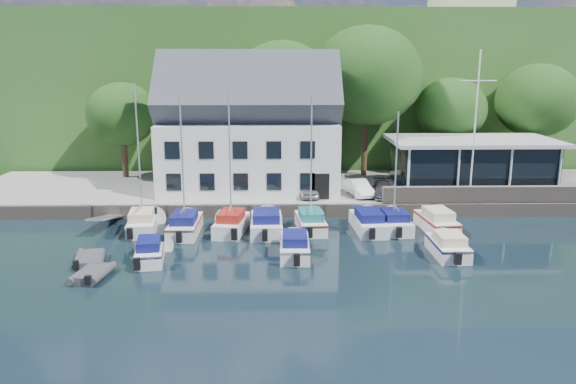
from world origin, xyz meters
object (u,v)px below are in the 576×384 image
at_px(boat_r1_2, 230,164).
at_px(boat_r2_0, 150,249).
at_px(car_dgrey, 383,189).
at_px(car_blue, 412,188).
at_px(dinghy_0, 89,258).
at_px(boat_r1_0, 139,164).
at_px(boat_r1_4, 311,166).
at_px(car_white, 359,188).
at_px(boat_r1_1, 183,167).
at_px(boat_r1_6, 396,167).
at_px(flagpole, 475,126).
at_px(car_silver, 308,189).
at_px(harbor_building, 249,135).
at_px(boat_r1_3, 266,221).
at_px(boat_r1_7, 437,219).
at_px(dinghy_1, 92,272).
at_px(boat_r2_2, 295,244).
at_px(club_pavilion, 471,164).
at_px(boat_r2_4, 448,244).

bearing_deg(boat_r1_2, boat_r2_0, -120.04).
relative_size(car_dgrey, car_blue, 1.08).
xyz_separation_m(boat_r1_2, dinghy_0, (-7.62, -5.75, -4.37)).
bearing_deg(boat_r1_0, car_dgrey, 10.66).
bearing_deg(boat_r1_4, car_blue, 30.12).
relative_size(car_white, boat_r1_2, 0.40).
distance_m(boat_r1_1, boat_r1_6, 14.06).
bearing_deg(flagpole, car_silver, 175.24).
distance_m(harbor_building, boat_r1_3, 10.20).
relative_size(boat_r1_3, boat_r2_0, 1.25).
xyz_separation_m(boat_r1_1, boat_r1_3, (5.41, 0.17, -3.75)).
distance_m(boat_r1_7, dinghy_1, 22.16).
height_order(boat_r1_0, boat_r1_7, boat_r1_0).
relative_size(boat_r1_1, boat_r2_2, 1.54).
distance_m(boat_r1_0, boat_r1_4, 11.34).
bearing_deg(boat_r1_1, club_pavilion, 22.05).
xyz_separation_m(boat_r1_6, dinghy_0, (-18.60, -6.09, -4.02)).
height_order(car_silver, boat_r1_3, car_silver).
height_order(flagpole, boat_r1_6, flagpole).
relative_size(car_blue, boat_r1_0, 0.39).
distance_m(boat_r1_1, boat_r2_2, 9.24).
xyz_separation_m(flagpole, boat_r1_6, (-6.74, -4.67, -2.16)).
bearing_deg(car_white, car_silver, 171.10).
distance_m(boat_r2_0, dinghy_1, 3.66).
bearing_deg(boat_r1_6, boat_r1_3, 179.40).
height_order(boat_r1_1, boat_r1_4, boat_r1_1).
distance_m(car_white, boat_r1_2, 11.73).
xyz_separation_m(car_dgrey, boat_r1_1, (-14.34, -6.01, 2.96)).
distance_m(club_pavilion, boat_r1_6, 11.44).
height_order(flagpole, boat_r1_1, flagpole).
xyz_separation_m(harbor_building, boat_r2_0, (-5.13, -14.31, -4.66)).
xyz_separation_m(harbor_building, boat_r1_3, (1.48, -9.00, -4.58)).
bearing_deg(car_blue, club_pavilion, 24.63).
distance_m(club_pavilion, boat_r1_1, 23.63).
bearing_deg(boat_r1_4, boat_r1_6, -5.90).
bearing_deg(boat_r1_7, car_white, 119.79).
height_order(car_dgrey, boat_r1_0, boat_r1_0).
height_order(club_pavilion, boat_r1_0, boat_r1_0).
bearing_deg(harbor_building, car_white, -17.75).
distance_m(car_silver, boat_r1_4, 6.27).
distance_m(car_dgrey, boat_r2_4, 10.84).
distance_m(boat_r1_4, boat_r2_4, 10.11).
distance_m(car_dgrey, flagpole, 8.17).
bearing_deg(club_pavilion, flagpole, -107.98).
bearing_deg(boat_r2_2, boat_r1_0, 154.85).
bearing_deg(boat_r2_0, boat_r1_7, 8.65).
relative_size(boat_r1_0, boat_r1_1, 1.02).
bearing_deg(boat_r1_1, dinghy_1, -114.90).
relative_size(boat_r1_3, boat_r2_2, 1.11).
bearing_deg(boat_r1_7, dinghy_1, -164.77).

